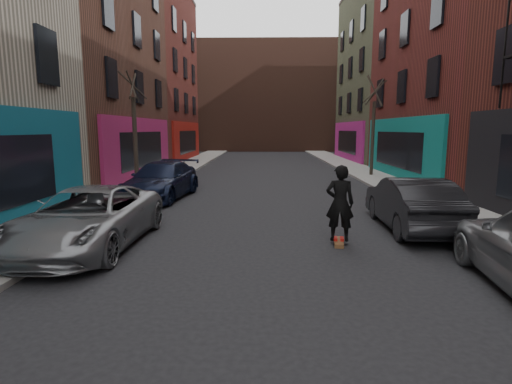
{
  "coord_description": "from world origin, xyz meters",
  "views": [
    {
      "loc": [
        -0.35,
        -0.22,
        2.87
      ],
      "look_at": [
        -0.5,
        7.78,
        1.6
      ],
      "focal_mm": 28.0,
      "sensor_mm": 36.0,
      "label": 1
    }
  ],
  "objects_px": {
    "tree_left_far": "(134,118)",
    "skateboard": "(339,242)",
    "skateboarder": "(340,203)",
    "tree_right_far": "(374,118)",
    "parked_left_far": "(89,218)",
    "parked_left_end": "(161,180)",
    "parked_right_end": "(411,203)"
  },
  "relations": [
    {
      "from": "tree_left_far",
      "to": "skateboard",
      "type": "height_order",
      "value": "tree_left_far"
    },
    {
      "from": "tree_left_far",
      "to": "skateboarder",
      "type": "bearing_deg",
      "value": -47.55
    },
    {
      "from": "skateboarder",
      "to": "tree_right_far",
      "type": "bearing_deg",
      "value": -99.84
    },
    {
      "from": "tree_right_far",
      "to": "parked_left_far",
      "type": "xyz_separation_m",
      "value": [
        -10.8,
        -14.82,
        -2.8
      ]
    },
    {
      "from": "parked_left_far",
      "to": "parked_left_end",
      "type": "xyz_separation_m",
      "value": [
        0.0,
        7.0,
        0.03
      ]
    },
    {
      "from": "parked_left_end",
      "to": "skateboarder",
      "type": "height_order",
      "value": "skateboarder"
    },
    {
      "from": "parked_left_far",
      "to": "skateboard",
      "type": "bearing_deg",
      "value": 4.48
    },
    {
      "from": "tree_left_far",
      "to": "skateboard",
      "type": "distance_m",
      "value": 11.96
    },
    {
      "from": "parked_left_end",
      "to": "tree_right_far",
      "type": "bearing_deg",
      "value": 42.48
    },
    {
      "from": "tree_left_far",
      "to": "tree_right_far",
      "type": "height_order",
      "value": "tree_right_far"
    },
    {
      "from": "tree_left_far",
      "to": "parked_left_far",
      "type": "bearing_deg",
      "value": -79.72
    },
    {
      "from": "parked_left_far",
      "to": "skateboarder",
      "type": "xyz_separation_m",
      "value": [
        6.15,
        0.35,
        0.32
      ]
    },
    {
      "from": "tree_right_far",
      "to": "parked_left_end",
      "type": "xyz_separation_m",
      "value": [
        -10.8,
        -7.83,
        -2.78
      ]
    },
    {
      "from": "tree_right_far",
      "to": "tree_left_far",
      "type": "bearing_deg",
      "value": -154.18
    },
    {
      "from": "parked_left_end",
      "to": "parked_right_end",
      "type": "xyz_separation_m",
      "value": [
        8.51,
        -5.06,
        0.0
      ]
    },
    {
      "from": "tree_left_far",
      "to": "skateboarder",
      "type": "distance_m",
      "value": 11.72
    },
    {
      "from": "tree_left_far",
      "to": "parked_right_end",
      "type": "distance_m",
      "value": 12.51
    },
    {
      "from": "parked_right_end",
      "to": "parked_left_end",
      "type": "bearing_deg",
      "value": -28.97
    },
    {
      "from": "parked_right_end",
      "to": "skateboard",
      "type": "bearing_deg",
      "value": 35.83
    },
    {
      "from": "parked_left_far",
      "to": "parked_right_end",
      "type": "distance_m",
      "value": 8.73
    },
    {
      "from": "tree_left_far",
      "to": "parked_left_end",
      "type": "xyz_separation_m",
      "value": [
        1.6,
        -1.83,
        -2.63
      ]
    },
    {
      "from": "skateboard",
      "to": "skateboarder",
      "type": "height_order",
      "value": "skateboarder"
    },
    {
      "from": "skateboard",
      "to": "skateboarder",
      "type": "bearing_deg",
      "value": 0.0
    },
    {
      "from": "skateboard",
      "to": "tree_left_far",
      "type": "bearing_deg",
      "value": 140.41
    },
    {
      "from": "parked_right_end",
      "to": "tree_right_far",
      "type": "bearing_deg",
      "value": -98.34
    },
    {
      "from": "parked_left_far",
      "to": "skateboarder",
      "type": "height_order",
      "value": "skateboarder"
    },
    {
      "from": "parked_left_end",
      "to": "skateboarder",
      "type": "xyz_separation_m",
      "value": [
        6.15,
        -6.65,
        0.3
      ]
    },
    {
      "from": "parked_right_end",
      "to": "skateboarder",
      "type": "bearing_deg",
      "value": 35.83
    },
    {
      "from": "parked_left_far",
      "to": "parked_left_end",
      "type": "relative_size",
      "value": 1.01
    },
    {
      "from": "parked_left_end",
      "to": "skateboarder",
      "type": "distance_m",
      "value": 9.06
    },
    {
      "from": "skateboarder",
      "to": "parked_left_far",
      "type": "bearing_deg",
      "value": 11.19
    },
    {
      "from": "tree_right_far",
      "to": "parked_right_end",
      "type": "bearing_deg",
      "value": -100.09
    }
  ]
}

